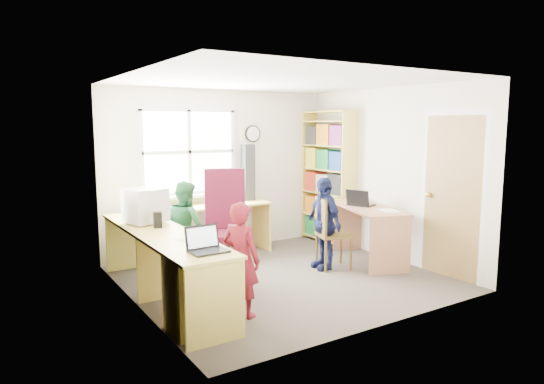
{
  "coord_description": "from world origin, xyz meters",
  "views": [
    {
      "loc": [
        -3.21,
        -4.84,
        1.89
      ],
      "look_at": [
        0.0,
        0.25,
        1.05
      ],
      "focal_mm": 32.0,
      "sensor_mm": 36.0,
      "label": 1
    }
  ],
  "objects_px": {
    "wooden_chair": "(329,230)",
    "potted_plant": "(184,196)",
    "cd_tower": "(248,172)",
    "bookshelf": "(328,181)",
    "laptop_right": "(360,202)",
    "person_navy": "(324,223)",
    "crt_monitor": "(145,206)",
    "laptop_left": "(206,245)",
    "swivel_chair": "(226,233)",
    "right_desk": "(369,222)",
    "person_red": "(241,259)",
    "person_green": "(186,227)",
    "l_desk": "(193,264)"
  },
  "relations": [
    {
      "from": "bookshelf",
      "to": "potted_plant",
      "type": "relative_size",
      "value": 6.59
    },
    {
      "from": "l_desk",
      "to": "person_red",
      "type": "distance_m",
      "value": 0.58
    },
    {
      "from": "bookshelf",
      "to": "cd_tower",
      "type": "relative_size",
      "value": 2.48
    },
    {
      "from": "bookshelf",
      "to": "laptop_left",
      "type": "bearing_deg",
      "value": -145.92
    },
    {
      "from": "laptop_right",
      "to": "potted_plant",
      "type": "xyz_separation_m",
      "value": [
        -2.12,
        1.21,
        0.1
      ]
    },
    {
      "from": "cd_tower",
      "to": "person_red",
      "type": "relative_size",
      "value": 0.73
    },
    {
      "from": "cd_tower",
      "to": "person_red",
      "type": "bearing_deg",
      "value": -120.44
    },
    {
      "from": "wooden_chair",
      "to": "potted_plant",
      "type": "relative_size",
      "value": 2.95
    },
    {
      "from": "laptop_right",
      "to": "person_navy",
      "type": "xyz_separation_m",
      "value": [
        -0.72,
        -0.11,
        -0.2
      ]
    },
    {
      "from": "swivel_chair",
      "to": "laptop_right",
      "type": "distance_m",
      "value": 2.04
    },
    {
      "from": "swivel_chair",
      "to": "wooden_chair",
      "type": "xyz_separation_m",
      "value": [
        1.35,
        -0.31,
        -0.07
      ]
    },
    {
      "from": "potted_plant",
      "to": "cd_tower",
      "type": "bearing_deg",
      "value": 6.5
    },
    {
      "from": "person_navy",
      "to": "swivel_chair",
      "type": "bearing_deg",
      "value": -95.06
    },
    {
      "from": "right_desk",
      "to": "laptop_left",
      "type": "distance_m",
      "value": 3.03
    },
    {
      "from": "laptop_left",
      "to": "laptop_right",
      "type": "bearing_deg",
      "value": 18.66
    },
    {
      "from": "wooden_chair",
      "to": "potted_plant",
      "type": "xyz_separation_m",
      "value": [
        -1.45,
        1.36,
        0.4
      ]
    },
    {
      "from": "bookshelf",
      "to": "right_desk",
      "type": "bearing_deg",
      "value": -99.94
    },
    {
      "from": "l_desk",
      "to": "right_desk",
      "type": "bearing_deg",
      "value": 6.07
    },
    {
      "from": "wooden_chair",
      "to": "cd_tower",
      "type": "bearing_deg",
      "value": 122.3
    },
    {
      "from": "right_desk",
      "to": "crt_monitor",
      "type": "relative_size",
      "value": 2.84
    },
    {
      "from": "crt_monitor",
      "to": "person_navy",
      "type": "bearing_deg",
      "value": -31.6
    },
    {
      "from": "swivel_chair",
      "to": "laptop_left",
      "type": "xyz_separation_m",
      "value": [
        -0.84,
        -1.24,
        0.22
      ]
    },
    {
      "from": "wooden_chair",
      "to": "potted_plant",
      "type": "bearing_deg",
      "value": 155.03
    },
    {
      "from": "right_desk",
      "to": "wooden_chair",
      "type": "relative_size",
      "value": 1.53
    },
    {
      "from": "laptop_right",
      "to": "potted_plant",
      "type": "bearing_deg",
      "value": 38.61
    },
    {
      "from": "person_green",
      "to": "laptop_left",
      "type": "bearing_deg",
      "value": 157.39
    },
    {
      "from": "laptop_right",
      "to": "person_red",
      "type": "distance_m",
      "value": 2.61
    },
    {
      "from": "bookshelf",
      "to": "wooden_chair",
      "type": "bearing_deg",
      "value": -128.11
    },
    {
      "from": "right_desk",
      "to": "potted_plant",
      "type": "distance_m",
      "value": 2.58
    },
    {
      "from": "bookshelf",
      "to": "person_navy",
      "type": "relative_size",
      "value": 1.73
    },
    {
      "from": "swivel_chair",
      "to": "person_green",
      "type": "height_order",
      "value": "swivel_chair"
    },
    {
      "from": "wooden_chair",
      "to": "person_green",
      "type": "xyz_separation_m",
      "value": [
        -1.67,
        0.8,
        0.09
      ]
    },
    {
      "from": "cd_tower",
      "to": "crt_monitor",
      "type": "bearing_deg",
      "value": -154.01
    },
    {
      "from": "person_red",
      "to": "person_green",
      "type": "relative_size",
      "value": 0.97
    },
    {
      "from": "l_desk",
      "to": "wooden_chair",
      "type": "relative_size",
      "value": 3.14
    },
    {
      "from": "cd_tower",
      "to": "person_green",
      "type": "height_order",
      "value": "cd_tower"
    },
    {
      "from": "potted_plant",
      "to": "person_green",
      "type": "relative_size",
      "value": 0.27
    },
    {
      "from": "swivel_chair",
      "to": "laptop_left",
      "type": "height_order",
      "value": "swivel_chair"
    },
    {
      "from": "l_desk",
      "to": "person_green",
      "type": "height_order",
      "value": "person_green"
    },
    {
      "from": "wooden_chair",
      "to": "laptop_right",
      "type": "distance_m",
      "value": 0.75
    },
    {
      "from": "l_desk",
      "to": "person_green",
      "type": "xyz_separation_m",
      "value": [
        0.39,
        1.12,
        0.14
      ]
    },
    {
      "from": "bookshelf",
      "to": "laptop_left",
      "type": "height_order",
      "value": "bookshelf"
    },
    {
      "from": "bookshelf",
      "to": "person_green",
      "type": "bearing_deg",
      "value": -172.19
    },
    {
      "from": "person_navy",
      "to": "bookshelf",
      "type": "bearing_deg",
      "value": 145.99
    },
    {
      "from": "laptop_right",
      "to": "person_green",
      "type": "xyz_separation_m",
      "value": [
        -2.34,
        0.65,
        -0.21
      ]
    },
    {
      "from": "person_red",
      "to": "swivel_chair",
      "type": "bearing_deg",
      "value": -45.35
    },
    {
      "from": "laptop_left",
      "to": "potted_plant",
      "type": "xyz_separation_m",
      "value": [
        0.73,
        2.3,
        0.11
      ]
    },
    {
      "from": "bookshelf",
      "to": "crt_monitor",
      "type": "distance_m",
      "value": 3.2
    },
    {
      "from": "swivel_chair",
      "to": "potted_plant",
      "type": "relative_size",
      "value": 4.24
    },
    {
      "from": "crt_monitor",
      "to": "person_red",
      "type": "distance_m",
      "value": 1.53
    }
  ]
}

